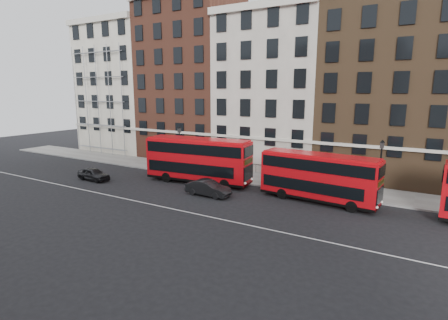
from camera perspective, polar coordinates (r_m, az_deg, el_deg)
The scene contains 12 objects.
ground at distance 30.56m, azimuth -5.08°, elevation -7.09°, with size 120.00×120.00×0.00m, color black.
pavement at distance 39.21m, azimuth 3.84°, elevation -2.80°, with size 80.00×5.00×0.15m, color gray.
kerb at distance 37.06m, azimuth 2.10°, elevation -3.61°, with size 80.00×0.30×0.16m, color gray.
road_centre_line at distance 29.04m, azimuth -7.38°, elevation -8.13°, with size 70.00×0.12×0.01m, color white.
building_terrace at distance 44.87m, azimuth 7.97°, elevation 12.01°, with size 64.00×11.95×22.00m.
bus_b at distance 36.62m, azimuth -4.30°, elevation 0.14°, with size 11.48×3.79×4.74m.
bus_c at distance 31.42m, azimuth 15.12°, elevation -2.60°, with size 10.31×3.37×4.26m.
car_rear at distance 40.52m, azimuth -20.51°, elevation -2.17°, with size 1.59×3.95×1.35m, color black.
car_front at distance 32.50m, azimuth -2.61°, elevation -4.59°, with size 1.53×4.38×1.44m, color black.
lamp_post_left at distance 41.75m, azimuth -7.26°, elevation 2.21°, with size 0.44×0.44×5.33m.
lamp_post_right at distance 33.25m, azimuth 24.14°, elevation -1.04°, with size 0.44×0.44×5.33m.
iron_railings at distance 41.00m, azimuth 5.22°, elevation -1.37°, with size 6.60×0.06×1.00m, color black, non-canonical shape.
Camera 1 is at (16.90, -23.56, 9.64)m, focal length 28.00 mm.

